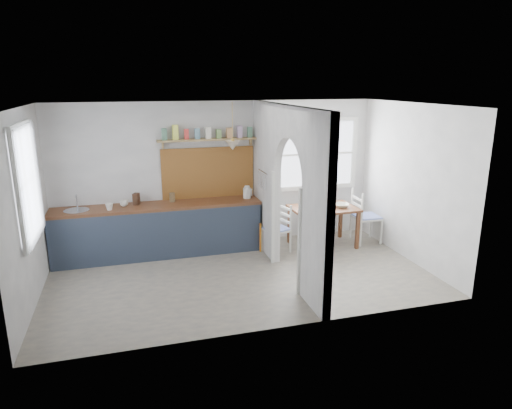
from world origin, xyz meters
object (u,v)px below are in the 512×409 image
object	(u,v)px
dining_table	(323,227)
vase	(326,200)
chair_left	(276,229)
kettle	(247,192)
chair_right	(367,216)

from	to	relation	value
dining_table	vase	distance (m)	0.50
dining_table	chair_left	world-z (taller)	chair_left
chair_left	vase	distance (m)	1.14
chair_left	vase	size ratio (longest dim) A/B	4.79
kettle	chair_left	bearing A→B (deg)	-30.38
chair_left	kettle	distance (m)	0.84
chair_right	vase	size ratio (longest dim) A/B	5.51
chair_left	kettle	world-z (taller)	kettle
vase	kettle	bearing A→B (deg)	171.31
dining_table	kettle	xyz separation A→B (m)	(-1.32, 0.39, 0.65)
kettle	vase	distance (m)	1.48
kettle	chair_right	bearing A→B (deg)	7.97
kettle	vase	world-z (taller)	kettle
chair_left	chair_right	world-z (taller)	chair_right
dining_table	vase	world-z (taller)	vase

